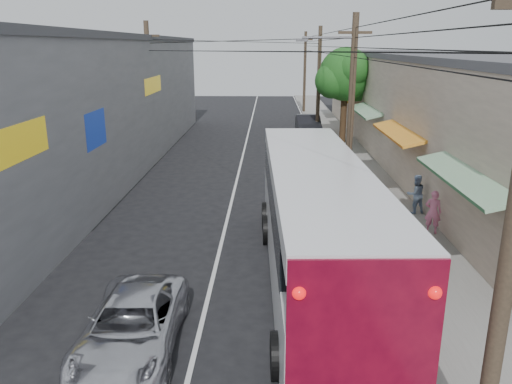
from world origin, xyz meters
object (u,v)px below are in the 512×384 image
parked_suv (312,169)px  pedestrian_near (433,212)px  parked_car_mid (302,141)px  pedestrian_far (416,194)px  parked_car_far (308,126)px  jeepney (132,326)px  coach_bus (316,223)px

parked_suv → pedestrian_near: size_ratio=3.19×
parked_car_mid → pedestrian_far: 13.32m
parked_car_far → parked_car_mid: bearing=-99.4°
parked_suv → parked_car_far: 13.31m
parked_suv → jeepney: bearing=-115.3°
jeepney → parked_suv: parked_suv is taller
parked_car_far → pedestrian_near: bearing=-82.4°
parked_car_mid → pedestrian_far: size_ratio=2.41×
parked_suv → pedestrian_far: size_ratio=3.21×
coach_bus → parked_car_far: (1.60, 24.17, -1.04)m
jeepney → pedestrian_near: (9.00, 7.37, 0.30)m
parked_car_far → coach_bus: bearing=-94.6°
parked_suv → pedestrian_near: (3.80, -7.06, 0.18)m
parked_car_far → pedestrian_near: 20.56m
parked_car_far → parked_suv: bearing=-94.3°
parked_car_mid → pedestrian_near: (3.80, -15.01, 0.27)m
parked_car_mid → pedestrian_near: pedestrian_near is taller
parked_car_far → pedestrian_far: (3.00, -18.10, 0.10)m
jeepney → parked_car_far: (6.00, 27.72, 0.19)m
parked_car_mid → pedestrian_near: 15.48m
parked_car_mid → parked_car_far: parked_car_far is taller
parked_car_mid → pedestrian_near: bearing=-80.5°
pedestrian_near → pedestrian_far: (0.00, 2.24, -0.00)m
jeepney → parked_suv: 15.34m
jeepney → pedestrian_far: 13.17m
parked_suv → parked_car_mid: parked_suv is taller
coach_bus → pedestrian_far: (4.60, 6.06, -0.94)m
coach_bus → parked_car_mid: 18.88m
jeepney → pedestrian_near: pedestrian_near is taller
pedestrian_far → parked_car_far: bearing=-95.3°
parked_car_mid → parked_car_far: size_ratio=0.77×
parked_suv → parked_car_mid: size_ratio=1.33×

